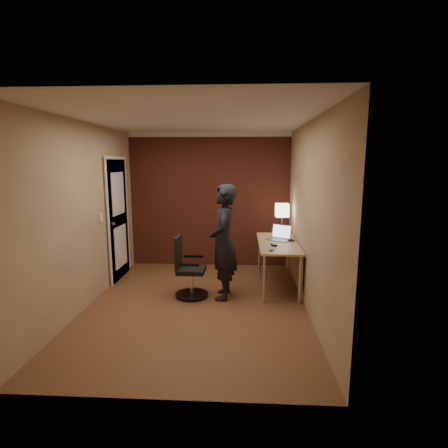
{
  "coord_description": "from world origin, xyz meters",
  "views": [
    {
      "loc": [
        0.63,
        -4.59,
        1.96
      ],
      "look_at": [
        0.35,
        0.55,
        1.05
      ],
      "focal_mm": 28.0,
      "sensor_mm": 36.0,
      "label": 1
    }
  ],
  "objects_px": {
    "desk": "(282,250)",
    "phone": "(272,250)",
    "desk_lamp": "(282,211)",
    "person": "(223,242)",
    "mouse": "(274,245)",
    "laptop": "(280,236)",
    "wallet": "(291,240)",
    "office_chair": "(188,271)"
  },
  "relations": [
    {
      "from": "desk",
      "to": "phone",
      "type": "height_order",
      "value": "phone"
    },
    {
      "from": "desk",
      "to": "desk_lamp",
      "type": "distance_m",
      "value": 0.8
    },
    {
      "from": "desk",
      "to": "person",
      "type": "relative_size",
      "value": 0.9
    },
    {
      "from": "phone",
      "to": "person",
      "type": "xyz_separation_m",
      "value": [
        -0.68,
        0.06,
        0.09
      ]
    },
    {
      "from": "desk_lamp",
      "to": "mouse",
      "type": "xyz_separation_m",
      "value": [
        -0.2,
        -0.85,
        -0.4
      ]
    },
    {
      "from": "desk",
      "to": "desk_lamp",
      "type": "height_order",
      "value": "desk_lamp"
    },
    {
      "from": "laptop",
      "to": "mouse",
      "type": "bearing_deg",
      "value": -106.15
    },
    {
      "from": "wallet",
      "to": "person",
      "type": "relative_size",
      "value": 0.07
    },
    {
      "from": "desk_lamp",
      "to": "mouse",
      "type": "distance_m",
      "value": 0.97
    },
    {
      "from": "wallet",
      "to": "office_chair",
      "type": "height_order",
      "value": "office_chair"
    },
    {
      "from": "laptop",
      "to": "wallet",
      "type": "relative_size",
      "value": 3.77
    },
    {
      "from": "laptop",
      "to": "desk",
      "type": "bearing_deg",
      "value": -83.33
    },
    {
      "from": "wallet",
      "to": "desk",
      "type": "bearing_deg",
      "value": -147.85
    },
    {
      "from": "wallet",
      "to": "phone",
      "type": "bearing_deg",
      "value": -118.83
    },
    {
      "from": "desk",
      "to": "laptop",
      "type": "height_order",
      "value": "laptop"
    },
    {
      "from": "desk_lamp",
      "to": "wallet",
      "type": "xyz_separation_m",
      "value": [
        0.09,
        -0.49,
        -0.41
      ]
    },
    {
      "from": "desk_lamp",
      "to": "mouse",
      "type": "relative_size",
      "value": 5.35
    },
    {
      "from": "desk",
      "to": "phone",
      "type": "xyz_separation_m",
      "value": [
        -0.21,
        -0.55,
        0.13
      ]
    },
    {
      "from": "mouse",
      "to": "office_chair",
      "type": "relative_size",
      "value": 0.11
    },
    {
      "from": "phone",
      "to": "office_chair",
      "type": "bearing_deg",
      "value": -165.87
    },
    {
      "from": "phone",
      "to": "desk_lamp",
      "type": "bearing_deg",
      "value": 94.1
    },
    {
      "from": "mouse",
      "to": "office_chair",
      "type": "bearing_deg",
      "value": 166.87
    },
    {
      "from": "laptop",
      "to": "mouse",
      "type": "relative_size",
      "value": 4.15
    },
    {
      "from": "office_chair",
      "to": "laptop",
      "type": "bearing_deg",
      "value": 26.0
    },
    {
      "from": "desk",
      "to": "mouse",
      "type": "relative_size",
      "value": 15.0
    },
    {
      "from": "desk",
      "to": "laptop",
      "type": "xyz_separation_m",
      "value": [
        -0.02,
        0.19,
        0.19
      ]
    },
    {
      "from": "desk",
      "to": "person",
      "type": "bearing_deg",
      "value": -151.12
    },
    {
      "from": "desk_lamp",
      "to": "wallet",
      "type": "bearing_deg",
      "value": -79.13
    },
    {
      "from": "mouse",
      "to": "phone",
      "type": "xyz_separation_m",
      "value": [
        -0.06,
        -0.28,
        -0.01
      ]
    },
    {
      "from": "wallet",
      "to": "person",
      "type": "distance_m",
      "value": 1.2
    },
    {
      "from": "desk_lamp",
      "to": "phone",
      "type": "bearing_deg",
      "value": -102.89
    },
    {
      "from": "person",
      "to": "desk_lamp",
      "type": "bearing_deg",
      "value": 139.4
    },
    {
      "from": "phone",
      "to": "person",
      "type": "distance_m",
      "value": 0.69
    },
    {
      "from": "mouse",
      "to": "phone",
      "type": "bearing_deg",
      "value": -124.38
    },
    {
      "from": "desk_lamp",
      "to": "office_chair",
      "type": "relative_size",
      "value": 0.6
    },
    {
      "from": "phone",
      "to": "laptop",
      "type": "bearing_deg",
      "value": 92.65
    },
    {
      "from": "desk",
      "to": "phone",
      "type": "distance_m",
      "value": 0.61
    },
    {
      "from": "mouse",
      "to": "wallet",
      "type": "relative_size",
      "value": 0.91
    },
    {
      "from": "phone",
      "to": "person",
      "type": "relative_size",
      "value": 0.07
    },
    {
      "from": "wallet",
      "to": "person",
      "type": "xyz_separation_m",
      "value": [
        -1.04,
        -0.58,
        0.09
      ]
    },
    {
      "from": "laptop",
      "to": "mouse",
      "type": "height_order",
      "value": "laptop"
    },
    {
      "from": "laptop",
      "to": "office_chair",
      "type": "xyz_separation_m",
      "value": [
        -1.4,
        -0.68,
        -0.4
      ]
    }
  ]
}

